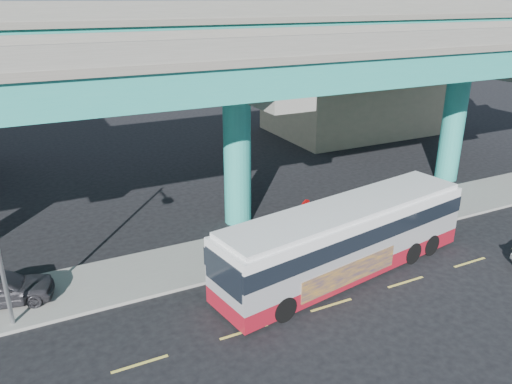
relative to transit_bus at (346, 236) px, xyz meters
name	(u,v)px	position (x,y,z in m)	size (l,w,h in m)	color
ground	(327,301)	(-2.02, -1.66, -1.84)	(120.00, 120.00, 0.00)	black
sidewalk	(267,245)	(-2.02, 3.84, -1.77)	(70.00, 4.00, 0.15)	gray
lane_markings	(331,305)	(-2.02, -1.96, -1.84)	(58.00, 0.12, 0.01)	#D8C64C
viaduct	(235,56)	(-2.02, 7.45, 7.30)	(52.00, 12.40, 11.70)	teal
building_beige	(352,94)	(15.98, 21.32, 1.66)	(14.00, 10.23, 7.00)	tan
transit_bus	(346,236)	(0.00, 0.00, 0.00)	(13.36, 4.92, 3.36)	maroon
stop_sign	(305,213)	(-0.62, 2.52, 0.26)	(0.75, 0.36, 2.69)	gray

